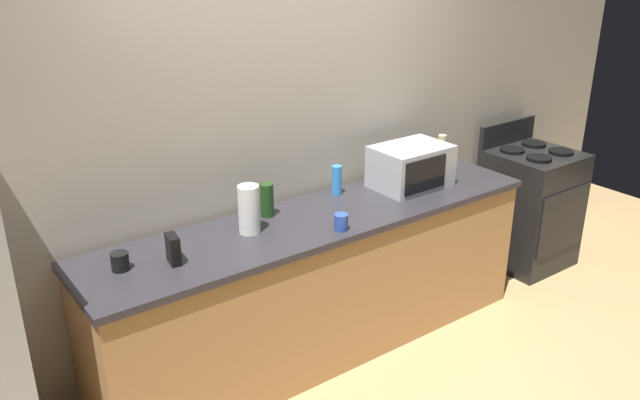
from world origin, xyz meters
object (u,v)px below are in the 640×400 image
object	(u,v)px
cordless_phone	(173,249)
microwave	(411,166)
stove_range	(529,207)
mug_black	(120,261)
bottle_hand_soap	(442,150)
paper_towel_roll	(249,209)
bottle_wine	(267,200)
mug_blue	(341,222)
bottle_spray_cleaner	(337,180)

from	to	relation	value
cordless_phone	microwave	bearing A→B (deg)	11.61
microwave	stove_range	bearing A→B (deg)	-2.21
mug_black	bottle_hand_soap	bearing A→B (deg)	4.45
paper_towel_roll	bottle_wine	xyz separation A→B (m)	(0.19, 0.13, -0.04)
stove_range	bottle_hand_soap	distance (m)	0.97
microwave	cordless_phone	xyz separation A→B (m)	(-1.68, -0.09, -0.06)
stove_range	mug_black	bearing A→B (deg)	179.15
microwave	mug_black	size ratio (longest dim) A/B	5.31
microwave	cordless_phone	size ratio (longest dim) A/B	3.20
cordless_phone	mug_black	world-z (taller)	cordless_phone
cordless_phone	bottle_wine	world-z (taller)	bottle_wine
stove_range	cordless_phone	xyz separation A→B (m)	(-2.92, -0.04, 0.51)
bottle_wine	stove_range	bearing A→B (deg)	-4.62
bottle_wine	mug_blue	world-z (taller)	bottle_wine
microwave	bottle_spray_cleaner	bearing A→B (deg)	160.51
bottle_spray_cleaner	bottle_wine	xyz separation A→B (m)	(-0.53, -0.03, 0.01)
mug_blue	bottle_wine	bearing A→B (deg)	119.71
microwave	paper_towel_roll	xyz separation A→B (m)	(-1.19, 0.00, 0.00)
microwave	bottle_hand_soap	size ratio (longest dim) A/B	2.24
microwave	mug_black	world-z (taller)	microwave
cordless_phone	bottle_hand_soap	world-z (taller)	bottle_hand_soap
stove_range	mug_black	size ratio (longest dim) A/B	11.96
bottle_hand_soap	cordless_phone	bearing A→B (deg)	-172.79
paper_towel_roll	bottle_spray_cleaner	size ratio (longest dim) A/B	1.44
bottle_spray_cleaner	bottle_hand_soap	bearing A→B (deg)	1.12
microwave	bottle_spray_cleaner	xyz separation A→B (m)	(-0.47, 0.17, -0.04)
microwave	mug_blue	xyz separation A→B (m)	(-0.77, -0.27, -0.09)
microwave	cordless_phone	bearing A→B (deg)	-177.02
bottle_spray_cleaner	mug_blue	bearing A→B (deg)	-124.85
stove_range	bottle_wine	size ratio (longest dim) A/B	5.45
mug_blue	bottle_hand_soap	bearing A→B (deg)	19.93
bottle_spray_cleaner	mug_blue	xyz separation A→B (m)	(-0.30, -0.43, -0.05)
bottle_spray_cleaner	bottle_wine	bearing A→B (deg)	-176.41
mug_black	mug_blue	world-z (taller)	mug_blue
bottle_spray_cleaner	cordless_phone	bearing A→B (deg)	-168.14
bottle_hand_soap	paper_towel_roll	bearing A→B (deg)	-173.75
paper_towel_roll	mug_blue	distance (m)	0.51
cordless_phone	mug_blue	xyz separation A→B (m)	(0.91, -0.18, -0.03)
cordless_phone	bottle_wine	size ratio (longest dim) A/B	0.76
microwave	bottle_hand_soap	distance (m)	0.51
microwave	mug_black	xyz separation A→B (m)	(-1.92, -0.00, -0.09)
mug_black	bottle_spray_cleaner	bearing A→B (deg)	6.60
bottle_spray_cleaner	mug_blue	world-z (taller)	bottle_spray_cleaner
bottle_wine	paper_towel_roll	bearing A→B (deg)	-145.95
bottle_hand_soap	mug_blue	distance (m)	1.33
cordless_phone	bottle_hand_soap	xyz separation A→B (m)	(2.15, 0.27, 0.03)
paper_towel_roll	mug_blue	world-z (taller)	paper_towel_roll
bottle_hand_soap	mug_black	world-z (taller)	bottle_hand_soap
stove_range	bottle_hand_soap	bearing A→B (deg)	163.19
microwave	bottle_hand_soap	bearing A→B (deg)	21.32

